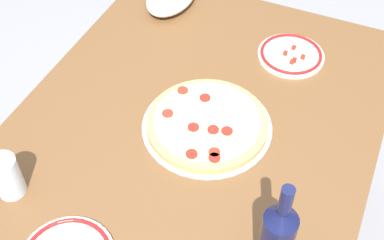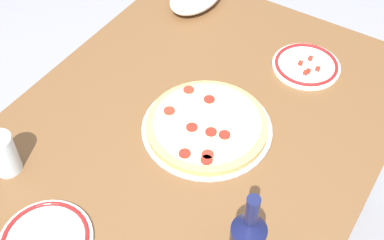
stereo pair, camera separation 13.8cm
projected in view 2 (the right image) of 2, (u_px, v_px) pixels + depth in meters
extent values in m
cube|color=brown|center=(192.00, 131.00, 1.41)|extent=(1.27, 0.96, 0.03)
cylinder|color=#33302D|center=(377.00, 142.00, 1.86)|extent=(0.07, 0.07, 0.69)
cylinder|color=#33302D|center=(181.00, 59.00, 2.16)|extent=(0.07, 0.07, 0.69)
cylinder|color=#B7B7BC|center=(207.00, 128.00, 1.39)|extent=(0.35, 0.35, 0.01)
cylinder|color=tan|center=(207.00, 125.00, 1.39)|extent=(0.33, 0.33, 0.02)
cylinder|color=beige|center=(207.00, 122.00, 1.38)|extent=(0.29, 0.29, 0.01)
cylinder|color=maroon|center=(211.00, 132.00, 1.35)|extent=(0.03, 0.03, 0.00)
cylinder|color=maroon|center=(207.00, 160.00, 1.29)|extent=(0.03, 0.03, 0.00)
cylinder|color=maroon|center=(211.00, 100.00, 1.43)|extent=(0.03, 0.03, 0.00)
cylinder|color=#B22D1E|center=(208.00, 154.00, 1.30)|extent=(0.03, 0.03, 0.00)
cylinder|color=maroon|center=(192.00, 127.00, 1.36)|extent=(0.03, 0.03, 0.00)
cylinder|color=#B22D1E|center=(169.00, 111.00, 1.40)|extent=(0.03, 0.03, 0.00)
cylinder|color=maroon|center=(225.00, 134.00, 1.34)|extent=(0.03, 0.03, 0.00)
cylinder|color=maroon|center=(185.00, 153.00, 1.30)|extent=(0.03, 0.03, 0.00)
cylinder|color=#B22D1E|center=(189.00, 90.00, 1.45)|extent=(0.03, 0.03, 0.00)
cone|color=#141942|center=(250.00, 225.00, 0.95)|extent=(0.07, 0.07, 0.03)
cylinder|color=#141942|center=(252.00, 210.00, 0.92)|extent=(0.03, 0.03, 0.07)
cylinder|color=silver|center=(3.00, 154.00, 1.27)|extent=(0.07, 0.07, 0.12)
torus|color=red|center=(45.00, 239.00, 1.16)|extent=(0.20, 0.20, 0.01)
cylinder|color=white|center=(306.00, 66.00, 1.56)|extent=(0.20, 0.20, 0.01)
torus|color=red|center=(306.00, 64.00, 1.55)|extent=(0.19, 0.19, 0.01)
cube|color=#AD2819|center=(318.00, 69.00, 1.53)|extent=(0.01, 0.01, 0.01)
cube|color=#AD2819|center=(310.00, 58.00, 1.57)|extent=(0.01, 0.01, 0.01)
cube|color=#AD2819|center=(306.00, 73.00, 1.52)|extent=(0.01, 0.01, 0.01)
cube|color=#AD2819|center=(308.00, 71.00, 1.53)|extent=(0.01, 0.01, 0.01)
cube|color=#AD2819|center=(300.00, 63.00, 1.55)|extent=(0.01, 0.01, 0.01)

